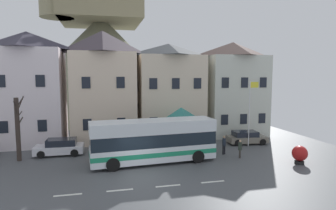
# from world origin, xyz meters

# --- Properties ---
(ground_plane) EXTENTS (40.00, 60.00, 0.07)m
(ground_plane) POSITION_xyz_m (0.00, -0.00, -0.03)
(ground_plane) COLOR #4B4E52
(townhouse_01) EXTENTS (6.57, 5.60, 11.19)m
(townhouse_01) POSITION_xyz_m (-9.49, 11.77, 5.59)
(townhouse_01) COLOR white
(townhouse_01) RESTS_ON ground_plane
(townhouse_02) EXTENTS (6.45, 5.96, 11.54)m
(townhouse_02) POSITION_xyz_m (-2.22, 11.95, 5.77)
(townhouse_02) COLOR beige
(townhouse_02) RESTS_ON ground_plane
(townhouse_03) EXTENTS (6.96, 6.30, 10.40)m
(townhouse_03) POSITION_xyz_m (4.94, 12.12, 5.20)
(townhouse_03) COLOR beige
(townhouse_03) RESTS_ON ground_plane
(townhouse_04) EXTENTS (6.71, 5.86, 10.74)m
(townhouse_04) POSITION_xyz_m (12.60, 11.90, 5.37)
(townhouse_04) COLOR silver
(townhouse_04) RESTS_ON ground_plane
(hilltop_castle) EXTENTS (34.86, 34.86, 24.64)m
(hilltop_castle) POSITION_xyz_m (-2.30, 35.19, 9.52)
(hilltop_castle) COLOR #6F705A
(hilltop_castle) RESTS_ON ground_plane
(transit_bus) EXTENTS (10.03, 3.25, 3.40)m
(transit_bus) POSITION_xyz_m (1.49, 2.79, 1.71)
(transit_bus) COLOR white
(transit_bus) RESTS_ON ground_plane
(bus_shelter) EXTENTS (3.60, 3.60, 3.97)m
(bus_shelter) POSITION_xyz_m (4.71, 6.10, 3.17)
(bus_shelter) COLOR #473D33
(bus_shelter) RESTS_ON ground_plane
(parked_car_01) EXTENTS (4.05, 2.23, 1.28)m
(parked_car_01) POSITION_xyz_m (11.81, 6.83, 0.63)
(parked_car_01) COLOR slate
(parked_car_01) RESTS_ON ground_plane
(parked_car_02) EXTENTS (4.10, 1.95, 1.41)m
(parked_car_02) POSITION_xyz_m (-6.07, 6.80, 0.68)
(parked_car_02) COLOR white
(parked_car_02) RESTS_ON ground_plane
(pedestrian_00) EXTENTS (0.30, 0.31, 1.53)m
(pedestrian_00) POSITION_xyz_m (8.79, 2.36, 0.85)
(pedestrian_00) COLOR #38332D
(pedestrian_00) RESTS_ON ground_plane
(pedestrian_01) EXTENTS (0.30, 0.30, 1.65)m
(pedestrian_01) POSITION_xyz_m (7.93, 3.68, 0.96)
(pedestrian_01) COLOR black
(pedestrian_01) RESTS_ON ground_plane
(public_bench) EXTENTS (1.63, 0.48, 0.87)m
(public_bench) POSITION_xyz_m (3.55, 7.82, 0.47)
(public_bench) COLOR brown
(public_bench) RESTS_ON ground_plane
(flagpole) EXTENTS (0.95, 0.10, 6.35)m
(flagpole) POSITION_xyz_m (11.65, 5.95, 3.72)
(flagpole) COLOR silver
(flagpole) RESTS_ON ground_plane
(harbour_buoy) EXTENTS (1.19, 1.19, 1.44)m
(harbour_buoy) POSITION_xyz_m (12.57, -0.22, 0.80)
(harbour_buoy) COLOR black
(harbour_buoy) RESTS_ON ground_plane
(bare_tree_01) EXTENTS (0.73, 2.08, 5.24)m
(bare_tree_01) POSITION_xyz_m (-9.08, 5.74, 2.68)
(bare_tree_01) COLOR #382D28
(bare_tree_01) RESTS_ON ground_plane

